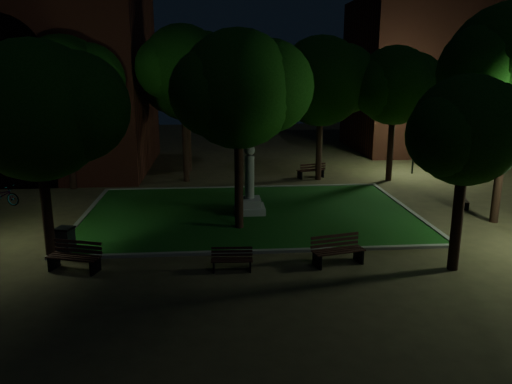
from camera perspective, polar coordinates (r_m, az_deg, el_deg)
ground at (r=21.54m, az=-0.35°, el=-4.03°), size 80.00×80.00×0.00m
lawn at (r=23.43m, az=-0.73°, el=-2.42°), size 15.00×10.00×0.08m
lawn_kerb at (r=23.43m, az=-0.73°, el=-2.38°), size 15.40×10.40×0.12m
monument at (r=23.19m, az=-0.74°, el=-0.25°), size 1.40×1.40×3.20m
building_far at (r=44.90m, az=21.60°, el=12.25°), size 16.00×10.00×12.00m
tree_west at (r=18.53m, az=-23.51°, el=8.51°), size 5.89×4.81×7.68m
tree_north_wl at (r=29.64m, az=-8.17°, el=14.06°), size 5.74×4.68×9.11m
tree_north_er at (r=30.10m, az=7.68°, el=12.43°), size 6.44×5.26×8.52m
tree_ne at (r=30.76m, az=15.74°, el=11.63°), size 5.62×4.59×7.95m
tree_se at (r=17.39m, az=23.16°, el=6.48°), size 4.37×3.57×6.53m
tree_nw at (r=29.34m, az=-20.88°, el=11.63°), size 6.17×5.03×8.42m
tree_far_north at (r=32.69m, az=-7.76°, el=12.23°), size 5.85×4.77×8.10m
tree_extra at (r=20.25m, az=-1.75°, el=11.65°), size 5.83×4.76×8.22m
lamppost_nw at (r=31.45m, az=-22.07°, el=6.13°), size 1.18×0.28×4.10m
lamppost_ne at (r=33.40m, az=17.76°, el=7.04°), size 1.18×0.28×4.23m
bench_near_left at (r=17.05m, az=-2.77°, el=-7.76°), size 1.42×0.55×0.77m
bench_near_right at (r=17.74m, az=9.29°, el=-6.66°), size 1.94×1.05×1.01m
bench_west_near at (r=18.05m, az=-19.98°, el=-7.02°), size 1.90×1.15×0.98m
bench_right_side at (r=26.51m, az=22.33°, el=-0.82°), size 0.85×1.47×0.77m
bench_far_side at (r=31.12m, az=6.33°, el=2.41°), size 1.82×1.08×0.94m
trash_bin at (r=19.76m, az=-20.93°, el=-5.16°), size 0.72×0.72×0.99m
bicycle at (r=27.89m, az=-27.05°, el=-0.32°), size 2.02×1.20×1.00m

